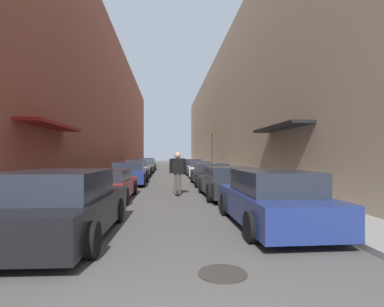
{
  "coord_description": "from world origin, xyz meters",
  "views": [
    {
      "loc": [
        -0.11,
        -1.38,
        1.69
      ],
      "look_at": [
        1.05,
        12.57,
        1.78
      ],
      "focal_mm": 28.0,
      "sensor_mm": 36.0,
      "label": 1
    }
  ],
  "objects_px": {
    "parked_car_left_3": "(138,169)",
    "traffic_light": "(212,147)",
    "manhole_cover": "(223,273)",
    "parked_car_left_2": "(130,174)",
    "parked_car_right_4": "(192,166)",
    "parked_car_left_5": "(147,165)",
    "parked_car_left_1": "(108,185)",
    "parked_car_right_2": "(210,174)",
    "parked_car_right_1": "(227,182)",
    "parked_car_left_0": "(61,206)",
    "skateboarder": "(178,168)",
    "parked_car_left_4": "(143,167)",
    "parked_car_right_0": "(271,200)",
    "parked_car_right_3": "(199,169)"
  },
  "relations": [
    {
      "from": "parked_car_left_0",
      "to": "parked_car_left_2",
      "type": "height_order",
      "value": "parked_car_left_0"
    },
    {
      "from": "parked_car_left_4",
      "to": "parked_car_right_1",
      "type": "distance_m",
      "value": 17.0
    },
    {
      "from": "parked_car_left_0",
      "to": "skateboarder",
      "type": "xyz_separation_m",
      "value": [
        2.61,
        6.51,
        0.48
      ]
    },
    {
      "from": "parked_car_right_4",
      "to": "parked_car_right_2",
      "type": "bearing_deg",
      "value": -89.33
    },
    {
      "from": "parked_car_left_2",
      "to": "parked_car_right_2",
      "type": "relative_size",
      "value": 0.96
    },
    {
      "from": "parked_car_left_1",
      "to": "parked_car_right_2",
      "type": "height_order",
      "value": "parked_car_right_2"
    },
    {
      "from": "parked_car_left_1",
      "to": "parked_car_right_4",
      "type": "bearing_deg",
      "value": 74.92
    },
    {
      "from": "parked_car_right_1",
      "to": "parked_car_right_4",
      "type": "xyz_separation_m",
      "value": [
        -0.06,
        16.68,
        0.05
      ]
    },
    {
      "from": "parked_car_left_0",
      "to": "parked_car_right_4",
      "type": "bearing_deg",
      "value": 78.59
    },
    {
      "from": "parked_car_right_0",
      "to": "skateboarder",
      "type": "relative_size",
      "value": 2.35
    },
    {
      "from": "parked_car_right_1",
      "to": "parked_car_right_2",
      "type": "xyz_separation_m",
      "value": [
        0.08,
        5.13,
        -0.0
      ]
    },
    {
      "from": "parked_car_left_2",
      "to": "parked_car_right_0",
      "type": "relative_size",
      "value": 1.05
    },
    {
      "from": "parked_car_right_3",
      "to": "traffic_light",
      "type": "distance_m",
      "value": 6.49
    },
    {
      "from": "parked_car_right_1",
      "to": "parked_car_right_3",
      "type": "xyz_separation_m",
      "value": [
        0.14,
        11.43,
        0.0
      ]
    },
    {
      "from": "parked_car_right_2",
      "to": "skateboarder",
      "type": "xyz_separation_m",
      "value": [
        -2.03,
        -4.26,
        0.53
      ]
    },
    {
      "from": "parked_car_left_2",
      "to": "parked_car_right_1",
      "type": "height_order",
      "value": "parked_car_left_2"
    },
    {
      "from": "parked_car_right_0",
      "to": "traffic_light",
      "type": "distance_m",
      "value": 22.49
    },
    {
      "from": "parked_car_right_2",
      "to": "traffic_light",
      "type": "xyz_separation_m",
      "value": [
        1.94,
        12.22,
        1.9
      ]
    },
    {
      "from": "parked_car_left_2",
      "to": "parked_car_left_3",
      "type": "distance_m",
      "value": 5.1
    },
    {
      "from": "parked_car_left_2",
      "to": "parked_car_left_3",
      "type": "height_order",
      "value": "parked_car_left_3"
    },
    {
      "from": "manhole_cover",
      "to": "parked_car_left_2",
      "type": "bearing_deg",
      "value": 102.5
    },
    {
      "from": "parked_car_left_5",
      "to": "traffic_light",
      "type": "bearing_deg",
      "value": -34.46
    },
    {
      "from": "parked_car_left_4",
      "to": "skateboarder",
      "type": "distance_m",
      "value": 15.73
    },
    {
      "from": "parked_car_left_3",
      "to": "traffic_light",
      "type": "relative_size",
      "value": 1.1
    },
    {
      "from": "parked_car_left_2",
      "to": "traffic_light",
      "type": "xyz_separation_m",
      "value": [
        6.59,
        11.7,
        1.87
      ]
    },
    {
      "from": "parked_car_right_1",
      "to": "parked_car_right_2",
      "type": "height_order",
      "value": "parked_car_right_1"
    },
    {
      "from": "parked_car_left_1",
      "to": "traffic_light",
      "type": "bearing_deg",
      "value": 69.36
    },
    {
      "from": "traffic_light",
      "to": "parked_car_left_2",
      "type": "bearing_deg",
      "value": -119.39
    },
    {
      "from": "skateboarder",
      "to": "parked_car_right_2",
      "type": "bearing_deg",
      "value": 64.59
    },
    {
      "from": "parked_car_left_3",
      "to": "parked_car_right_4",
      "type": "relative_size",
      "value": 0.98
    },
    {
      "from": "parked_car_right_2",
      "to": "manhole_cover",
      "type": "distance_m",
      "value": 12.98
    },
    {
      "from": "parked_car_left_1",
      "to": "parked_car_left_5",
      "type": "bearing_deg",
      "value": 90.17
    },
    {
      "from": "parked_car_left_2",
      "to": "traffic_light",
      "type": "bearing_deg",
      "value": 60.61
    },
    {
      "from": "parked_car_left_4",
      "to": "parked_car_right_4",
      "type": "bearing_deg",
      "value": 3.93
    },
    {
      "from": "parked_car_left_5",
      "to": "parked_car_left_3",
      "type": "bearing_deg",
      "value": -89.41
    },
    {
      "from": "parked_car_right_3",
      "to": "parked_car_left_2",
      "type": "bearing_deg",
      "value": -129.12
    },
    {
      "from": "parked_car_left_1",
      "to": "parked_car_left_4",
      "type": "distance_m",
      "value": 16.71
    },
    {
      "from": "parked_car_left_0",
      "to": "traffic_light",
      "type": "height_order",
      "value": "traffic_light"
    },
    {
      "from": "parked_car_right_4",
      "to": "parked_car_left_5",
      "type": "bearing_deg",
      "value": 131.34
    },
    {
      "from": "parked_car_right_3",
      "to": "skateboarder",
      "type": "bearing_deg",
      "value": -101.16
    },
    {
      "from": "parked_car_right_2",
      "to": "manhole_cover",
      "type": "xyz_separation_m",
      "value": [
        -1.69,
        -12.86,
        -0.6
      ]
    },
    {
      "from": "parked_car_right_4",
      "to": "manhole_cover",
      "type": "xyz_separation_m",
      "value": [
        -1.55,
        -24.41,
        -0.65
      ]
    },
    {
      "from": "parked_car_left_1",
      "to": "parked_car_right_2",
      "type": "relative_size",
      "value": 0.98
    },
    {
      "from": "skateboarder",
      "to": "parked_car_right_4",
      "type": "bearing_deg",
      "value": 83.18
    },
    {
      "from": "parked_car_right_0",
      "to": "parked_car_right_4",
      "type": "relative_size",
      "value": 0.98
    },
    {
      "from": "parked_car_right_4",
      "to": "traffic_light",
      "type": "height_order",
      "value": "traffic_light"
    },
    {
      "from": "parked_car_left_2",
      "to": "parked_car_left_4",
      "type": "xyz_separation_m",
      "value": [
        -0.04,
        10.72,
        -0.01
      ]
    },
    {
      "from": "parked_car_left_2",
      "to": "parked_car_right_4",
      "type": "relative_size",
      "value": 1.03
    },
    {
      "from": "parked_car_right_4",
      "to": "skateboarder",
      "type": "bearing_deg",
      "value": -96.82
    },
    {
      "from": "parked_car_left_0",
      "to": "parked_car_left_5",
      "type": "xyz_separation_m",
      "value": [
        -0.15,
        27.61,
        0.01
      ]
    }
  ]
}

